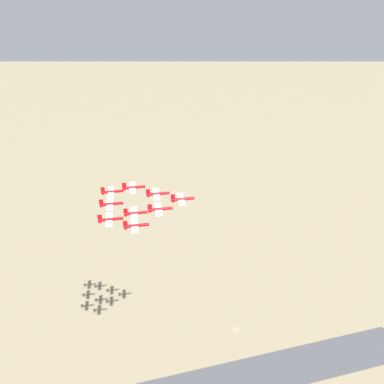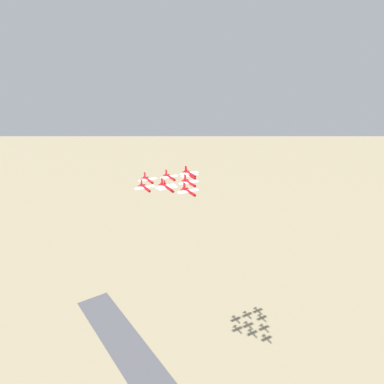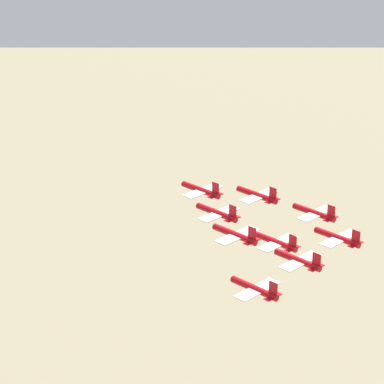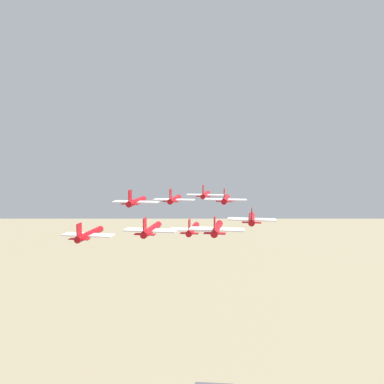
{
  "view_description": "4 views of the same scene",
  "coord_description": "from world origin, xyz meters",
  "px_view_note": "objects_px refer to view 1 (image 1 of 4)",
  "views": [
    {
      "loc": [
        -187.14,
        35.3,
        250.78
      ],
      "look_at": [
        -44.9,
        34.37,
        158.56
      ],
      "focal_mm": 35.0,
      "sensor_mm": 36.0,
      "label": 1
    },
    {
      "loc": [
        -104.48,
        -108.44,
        217.63
      ],
      "look_at": [
        -46.44,
        42.54,
        155.78
      ],
      "focal_mm": 35.0,
      "sensor_mm": 36.0,
      "label": 2
    },
    {
      "loc": [
        59.92,
        182.74,
        231.34
      ],
      "look_at": [
        -50.42,
        34.02,
        155.56
      ],
      "focal_mm": 85.0,
      "sensor_mm": 36.0,
      "label": 3
    },
    {
      "loc": [
        -76.9,
        134.65,
        168.2
      ],
      "look_at": [
        -45.03,
        36.67,
        158.14
      ],
      "focal_mm": 35.0,
      "sensor_mm": 36.0,
      "label": 4
    }
  ],
  "objects_px": {
    "jet_3": "(133,187)",
    "jet_7": "(111,204)",
    "jet_2": "(159,209)",
    "jet_5": "(135,226)",
    "jet_0": "(182,199)",
    "jet_8": "(110,219)",
    "jet_4": "(135,213)",
    "jet_6": "(111,192)",
    "jet_1": "(157,194)"
  },
  "relations": [
    {
      "from": "jet_5",
      "to": "jet_7",
      "type": "xyz_separation_m",
      "value": [
        16.84,
        13.28,
        -0.79
      ]
    },
    {
      "from": "jet_0",
      "to": "jet_2",
      "type": "height_order",
      "value": "jet_2"
    },
    {
      "from": "jet_0",
      "to": "jet_4",
      "type": "distance_m",
      "value": 21.79
    },
    {
      "from": "jet_7",
      "to": "jet_6",
      "type": "bearing_deg",
      "value": -180.0
    },
    {
      "from": "jet_0",
      "to": "jet_8",
      "type": "distance_m",
      "value": 32.45
    },
    {
      "from": "jet_3",
      "to": "jet_2",
      "type": "bearing_deg",
      "value": 29.54
    },
    {
      "from": "jet_6",
      "to": "jet_8",
      "type": "xyz_separation_m",
      "value": [
        -24.59,
        -3.77,
        1.91
      ]
    },
    {
      "from": "jet_0",
      "to": "jet_1",
      "type": "distance_m",
      "value": 12.27
    },
    {
      "from": "jet_7",
      "to": "jet_0",
      "type": "bearing_deg",
      "value": 78.91
    },
    {
      "from": "jet_0",
      "to": "jet_4",
      "type": "height_order",
      "value": "jet_0"
    },
    {
      "from": "jet_1",
      "to": "jet_8",
      "type": "relative_size",
      "value": 1.0
    },
    {
      "from": "jet_8",
      "to": "jet_3",
      "type": "bearing_deg",
      "value": 150.46
    },
    {
      "from": "jet_4",
      "to": "jet_7",
      "type": "height_order",
      "value": "jet_7"
    },
    {
      "from": "jet_0",
      "to": "jet_6",
      "type": "bearing_deg",
      "value": -120.47
    },
    {
      "from": "jet_3",
      "to": "jet_7",
      "type": "xyz_separation_m",
      "value": [
        -7.75,
        9.51,
        -3.95
      ]
    },
    {
      "from": "jet_0",
      "to": "jet_4",
      "type": "xyz_separation_m",
      "value": [
        -3.2,
        20.9,
        -5.26
      ]
    },
    {
      "from": "jet_3",
      "to": "jet_4",
      "type": "height_order",
      "value": "jet_3"
    },
    {
      "from": "jet_0",
      "to": "jet_5",
      "type": "distance_m",
      "value": 24.68
    },
    {
      "from": "jet_2",
      "to": "jet_3",
      "type": "xyz_separation_m",
      "value": [
        16.84,
        13.28,
        0.38
      ]
    },
    {
      "from": "jet_2",
      "to": "jet_3",
      "type": "distance_m",
      "value": 21.45
    },
    {
      "from": "jet_2",
      "to": "jet_6",
      "type": "distance_m",
      "value": 33.01
    },
    {
      "from": "jet_6",
      "to": "jet_1",
      "type": "bearing_deg",
      "value": 59.53
    },
    {
      "from": "jet_4",
      "to": "jet_7",
      "type": "distance_m",
      "value": 12.4
    },
    {
      "from": "jet_1",
      "to": "jet_8",
      "type": "xyz_separation_m",
      "value": [
        -15.5,
        19.02,
        -2.71
      ]
    },
    {
      "from": "jet_0",
      "to": "jet_5",
      "type": "bearing_deg",
      "value": -59.53
    },
    {
      "from": "jet_3",
      "to": "jet_8",
      "type": "relative_size",
      "value": 1.0
    },
    {
      "from": "jet_5",
      "to": "jet_6",
      "type": "bearing_deg",
      "value": -161.22
    },
    {
      "from": "jet_2",
      "to": "jet_5",
      "type": "xyz_separation_m",
      "value": [
        -7.75,
        9.51,
        -2.77
      ]
    },
    {
      "from": "jet_1",
      "to": "jet_2",
      "type": "bearing_deg",
      "value": 0.0
    },
    {
      "from": "jet_4",
      "to": "jet_2",
      "type": "bearing_deg",
      "value": 59.53
    },
    {
      "from": "jet_4",
      "to": "jet_6",
      "type": "relative_size",
      "value": 1.0
    },
    {
      "from": "jet_4",
      "to": "jet_8",
      "type": "relative_size",
      "value": 1.0
    },
    {
      "from": "jet_0",
      "to": "jet_8",
      "type": "xyz_separation_m",
      "value": [
        -10.95,
        30.41,
        -2.86
      ]
    },
    {
      "from": "jet_4",
      "to": "jet_8",
      "type": "xyz_separation_m",
      "value": [
        -7.75,
        9.51,
        2.4
      ]
    },
    {
      "from": "jet_5",
      "to": "jet_3",
      "type": "bearing_deg",
      "value": 180.0
    },
    {
      "from": "jet_3",
      "to": "jet_6",
      "type": "relative_size",
      "value": 1.0
    },
    {
      "from": "jet_5",
      "to": "jet_8",
      "type": "relative_size",
      "value": 1.0
    },
    {
      "from": "jet_5",
      "to": "jet_8",
      "type": "height_order",
      "value": "jet_5"
    },
    {
      "from": "jet_2",
      "to": "jet_4",
      "type": "bearing_deg",
      "value": -120.47
    },
    {
      "from": "jet_5",
      "to": "jet_2",
      "type": "bearing_deg",
      "value": 120.47
    },
    {
      "from": "jet_0",
      "to": "jet_4",
      "type": "bearing_deg",
      "value": -90.0
    },
    {
      "from": "jet_1",
      "to": "jet_7",
      "type": "distance_m",
      "value": 21.4
    },
    {
      "from": "jet_2",
      "to": "jet_6",
      "type": "xyz_separation_m",
      "value": [
        21.39,
        24.67,
        -4.87
      ]
    },
    {
      "from": "jet_4",
      "to": "jet_5",
      "type": "bearing_deg",
      "value": 0.0
    },
    {
      "from": "jet_4",
      "to": "jet_8",
      "type": "distance_m",
      "value": 12.5
    },
    {
      "from": "jet_0",
      "to": "jet_8",
      "type": "bearing_deg",
      "value": -78.91
    },
    {
      "from": "jet_1",
      "to": "jet_4",
      "type": "relative_size",
      "value": 1.0
    },
    {
      "from": "jet_0",
      "to": "jet_6",
      "type": "height_order",
      "value": "jet_0"
    },
    {
      "from": "jet_0",
      "to": "jet_2",
      "type": "bearing_deg",
      "value": -59.53
    },
    {
      "from": "jet_7",
      "to": "jet_2",
      "type": "bearing_deg",
      "value": 59.53
    }
  ]
}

